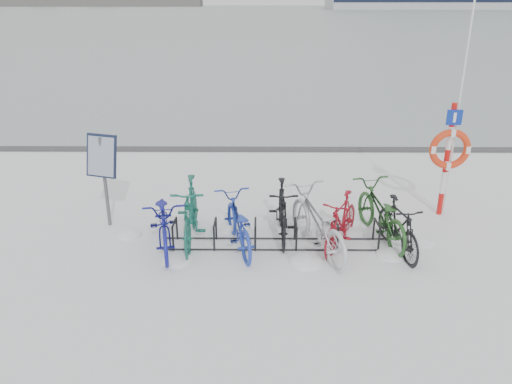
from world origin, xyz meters
TOP-DOWN VIEW (x-y plane):
  - ground at (0.00, 0.00)m, footprint 900.00×900.00m
  - ice_sheet at (0.00, 155.00)m, footprint 400.00×298.00m
  - quay_edge at (0.00, 5.90)m, footprint 400.00×0.25m
  - bike_rack at (0.00, 0.00)m, footprint 4.00×0.48m
  - info_board at (-3.22, 0.81)m, footprint 0.65×0.40m
  - lifebuoy_station at (3.42, 1.36)m, footprint 0.80×0.23m
  - shoreline at (-122.02, 260.00)m, footprint 180.00×12.00m
  - bike_0 at (-1.96, -0.04)m, footprint 1.10×2.08m
  - bike_1 at (-1.53, 0.17)m, footprint 0.62×1.99m
  - bike_2 at (-0.67, -0.05)m, footprint 1.08×1.94m
  - bike_3 at (0.13, 0.38)m, footprint 0.52×1.78m
  - bike_4 at (0.71, -0.18)m, footprint 1.41×2.27m
  - bike_5 at (1.16, 0.03)m, footprint 1.15×1.66m
  - bike_6 at (1.92, 0.32)m, footprint 1.10×2.11m
  - bike_7 at (2.12, -0.19)m, footprint 0.74×1.68m
  - snow_drifts at (0.33, -0.14)m, footprint 5.85×1.76m

SIDE VIEW (x-z plane):
  - ground at x=0.00m, z-range 0.00..0.00m
  - snow_drifts at x=0.33m, z-range -0.11..0.11m
  - ice_sheet at x=0.00m, z-range 0.00..0.02m
  - quay_edge at x=0.00m, z-range 0.00..0.10m
  - bike_rack at x=0.00m, z-range -0.05..0.41m
  - bike_2 at x=-0.67m, z-range 0.00..0.96m
  - bike_7 at x=2.12m, z-range 0.00..0.98m
  - bike_5 at x=1.16m, z-range 0.00..0.98m
  - bike_0 at x=-1.96m, z-range 0.00..1.04m
  - bike_6 at x=1.92m, z-range 0.00..1.05m
  - bike_3 at x=0.13m, z-range 0.00..1.07m
  - bike_4 at x=0.71m, z-range 0.00..1.12m
  - bike_1 at x=-1.53m, z-range 0.00..1.18m
  - info_board at x=-3.22m, z-range 0.40..2.23m
  - lifebuoy_station at x=3.42m, z-range -0.69..3.49m
  - shoreline at x=-122.02m, z-range -1.96..7.54m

